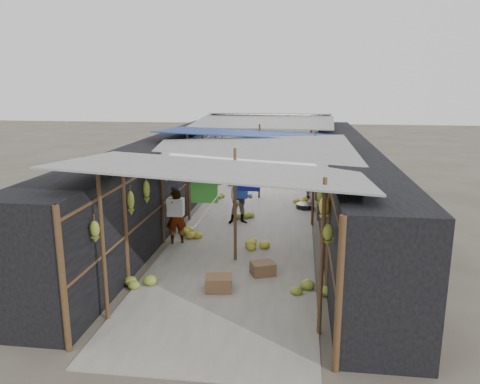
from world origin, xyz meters
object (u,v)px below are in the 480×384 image
at_px(black_basin, 305,206).
at_px(vendor_seated, 307,185).
at_px(crate_near, 219,284).
at_px(vendor_elderly, 176,217).
at_px(shopper_blue, 240,199).

relative_size(black_basin, vendor_seated, 0.56).
distance_m(crate_near, vendor_elderly, 3.08).
xyz_separation_m(vendor_elderly, shopper_blue, (1.38, 1.91, 0.04)).
bearing_deg(shopper_blue, crate_near, -100.18).
distance_m(shopper_blue, vendor_seated, 3.78).
bearing_deg(shopper_blue, vendor_elderly, -138.12).
bearing_deg(black_basin, crate_near, -104.95).
height_order(crate_near, black_basin, crate_near).
height_order(vendor_elderly, vendor_seated, vendor_elderly).
relative_size(crate_near, shopper_blue, 0.35).
bearing_deg(crate_near, black_basin, 67.20).
relative_size(vendor_elderly, shopper_blue, 0.95).
xyz_separation_m(crate_near, black_basin, (1.70, 6.39, -0.07)).
relative_size(shopper_blue, vendor_seated, 1.44).
bearing_deg(vendor_seated, shopper_blue, -53.11).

